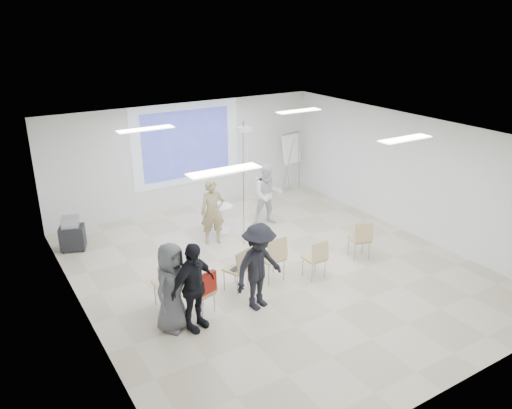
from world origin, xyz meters
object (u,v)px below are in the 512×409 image
laptop (235,267)px  chair_right_inner (317,256)px  flipchart_easel (291,148)px  chair_far_left (168,281)px  audience_mid (259,261)px  chair_center (274,255)px  chair_right_far (361,237)px  pedestal_table (221,217)px  chair_left_inner (239,266)px  audience_outer (171,282)px  audience_left (193,281)px  av_cart (72,235)px  chair_left_mid (205,291)px  player_left (213,208)px  player_right (268,191)px

laptop → chair_right_inner: bearing=141.1°
flipchart_easel → chair_far_left: bearing=-153.3°
chair_right_inner → audience_mid: 1.69m
chair_center → chair_right_far: chair_center is taller
pedestal_table → laptop: 2.89m
pedestal_table → chair_far_left: size_ratio=0.76×
chair_left_inner → audience_outer: size_ratio=0.49×
laptop → audience_left: audience_left is taller
chair_center → audience_left: 2.25m
flipchart_easel → av_cart: 6.90m
chair_center → av_cart: chair_center is taller
pedestal_table → audience_outer: audience_outer is taller
chair_right_inner → audience_outer: audience_outer is taller
chair_right_far → av_cart: 6.73m
pedestal_table → chair_right_far: chair_right_far is taller
chair_left_mid → audience_left: (-0.36, -0.31, 0.46)m
chair_far_left → flipchart_easel: size_ratio=0.53×
player_left → chair_right_inner: size_ratio=2.08×
chair_right_inner → audience_outer: (-3.25, -0.08, 0.40)m
laptop → chair_left_inner: bearing=85.7°
chair_center → audience_outer: 2.50m
chair_far_left → chair_right_far: chair_far_left is taller
audience_mid → audience_outer: (-1.65, 0.22, -0.05)m
chair_right_inner → chair_right_far: size_ratio=0.95×
chair_center → av_cart: (-3.22, 3.74, -0.21)m
chair_left_inner → av_cart: 4.42m
chair_center → player_right: bearing=57.8°
chair_center → flipchart_easel: 5.75m
pedestal_table → chair_center: bearing=-95.2°
player_left → chair_far_left: 3.01m
pedestal_table → chair_center: 2.84m
player_left → chair_left_inner: bearing=-87.4°
chair_left_mid → audience_outer: 0.81m
laptop → audience_mid: (0.04, -0.82, 0.48)m
chair_right_far → chair_far_left: bearing=-166.4°
chair_left_inner → audience_mid: audience_mid is taller
chair_right_inner → audience_mid: audience_mid is taller
player_right → av_cart: bearing=-173.8°
flipchart_easel → player_right: bearing=-147.8°
chair_far_left → chair_right_inner: 3.12m
chair_left_mid → chair_left_inner: 1.04m
player_left → laptop: player_left is taller
av_cart → chair_left_inner: bearing=-36.4°
audience_left → av_cart: bearing=85.0°
av_cart → chair_right_inner: bearing=-25.2°
chair_left_inner → chair_right_far: (3.02, -0.26, 0.01)m
chair_right_inner → audience_left: (-2.94, -0.28, 0.43)m
chair_left_inner → audience_mid: size_ratio=0.47×
pedestal_table → chair_far_left: chair_far_left is taller
chair_center → chair_right_far: 2.23m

